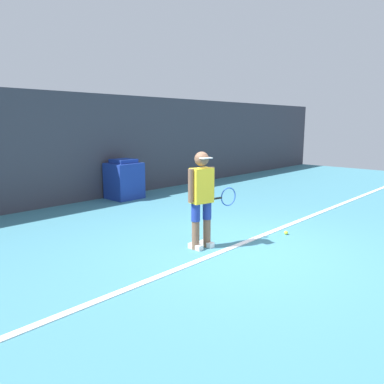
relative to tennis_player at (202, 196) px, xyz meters
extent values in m
plane|color=teal|center=(0.29, -0.53, -0.83)|extent=(24.00, 24.00, 0.00)
cube|color=#383842|center=(0.29, 4.55, 0.50)|extent=(24.00, 0.10, 2.66)
cube|color=white|center=(0.29, -0.36, -0.83)|extent=(21.60, 0.10, 0.01)
cylinder|color=brown|center=(-0.12, 0.03, -0.61)|extent=(0.12, 0.12, 0.45)
cylinder|color=navy|center=(-0.12, 0.03, -0.24)|extent=(0.14, 0.14, 0.28)
cube|color=white|center=(-0.12, 0.03, -0.79)|extent=(0.10, 0.24, 0.08)
cylinder|color=brown|center=(0.10, -0.02, -0.61)|extent=(0.12, 0.12, 0.45)
cylinder|color=navy|center=(0.10, -0.02, -0.24)|extent=(0.14, 0.14, 0.28)
cube|color=white|center=(0.10, -0.02, -0.79)|extent=(0.10, 0.24, 0.08)
cube|color=yellow|center=(-0.01, 0.00, 0.16)|extent=(0.37, 0.26, 0.54)
sphere|color=brown|center=(-0.01, 0.00, 0.57)|extent=(0.22, 0.22, 0.22)
cube|color=white|center=(-0.03, -0.09, 0.59)|extent=(0.20, 0.15, 0.02)
cylinder|color=brown|center=(-0.21, 0.04, 0.18)|extent=(0.09, 0.09, 0.51)
cylinder|color=brown|center=(0.18, -0.04, 0.18)|extent=(0.09, 0.09, 0.51)
cylinder|color=black|center=(0.28, -0.06, -0.07)|extent=(0.21, 0.07, 0.03)
torus|color=#2851B2|center=(0.52, -0.11, -0.07)|extent=(0.31, 0.08, 0.31)
sphere|color=#D1E533|center=(1.54, -0.62, -0.80)|extent=(0.07, 0.07, 0.07)
cube|color=navy|center=(1.56, 4.08, -0.37)|extent=(0.79, 0.74, 0.93)
cube|color=navy|center=(1.56, 4.08, 0.14)|extent=(0.56, 0.52, 0.10)
camera|label=1|loc=(-4.24, -3.75, 1.11)|focal=35.00mm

